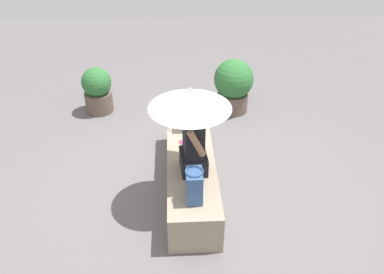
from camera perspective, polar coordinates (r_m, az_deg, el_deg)
ground_plane at (r=4.91m, az=-0.18°, el=-6.97°), size 14.00×14.00×0.00m
stone_bench at (r=4.77m, az=-0.19°, el=-4.94°), size 2.11×0.55×0.44m
person_seated at (r=4.21m, az=0.21°, el=-0.49°), size 0.49×0.31×0.90m
parasol at (r=3.98m, az=-0.31°, el=5.43°), size 0.85×0.85×1.00m
handbag_black at (r=3.96m, az=0.40°, el=-6.91°), size 0.24×0.18×0.36m
tote_bag_canvas at (r=5.11m, az=-0.73°, el=3.22°), size 0.31×0.23×0.36m
magazine at (r=4.83m, az=-0.09°, el=-1.09°), size 0.34×0.31×0.01m
planter_near at (r=6.45m, az=-13.36°, el=6.59°), size 0.46×0.46×0.74m
planter_far at (r=6.30m, az=5.94°, el=7.47°), size 0.62×0.62×0.86m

